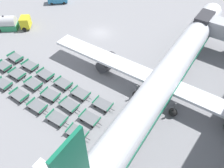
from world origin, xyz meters
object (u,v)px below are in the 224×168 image
(baggage_dolly_row_mid_b_col_f, at_px, (103,104))
(baggage_dolly_row_mid_b_col_a, at_px, (15,58))
(fuel_tanker_primary, at_px, (10,23))
(baggage_dolly_row_mid_a_col_a, at_px, (3,66))
(baggage_dolly_row_near_col_d, at_px, (37,106))
(airplane, at_px, (168,75))
(baggage_dolly_row_mid_a_col_c, at_px, (33,84))
(baggage_dolly_row_mid_b_col_d, at_px, (63,83))
(baggage_dolly_row_mid_a_col_f, at_px, (90,118))
(baggage_dolly_row_mid_b_col_e, at_px, (81,93))
(baggage_dolly_row_near_col_b, at_px, (3,84))
(baggage_dolly_row_near_col_e, at_px, (57,118))
(baggage_dolly_row_near_col_f, at_px, (77,133))
(baggage_dolly_row_mid_b_col_b, at_px, (30,66))
(baggage_dolly_row_near_col_c, at_px, (19,95))
(baggage_dolly_row_mid_a_col_b, at_px, (17,74))
(baggage_dolly_row_mid_a_col_e, at_px, (70,105))
(baggage_dolly_row_mid_b_col_c, at_px, (46,75))
(baggage_dolly_row_mid_a_col_d, at_px, (51,95))

(baggage_dolly_row_mid_b_col_f, bearing_deg, baggage_dolly_row_mid_b_col_a, -175.19)
(fuel_tanker_primary, height_order, baggage_dolly_row_mid_a_col_a, fuel_tanker_primary)
(baggage_dolly_row_near_col_d, xyz_separation_m, baggage_dolly_row_mid_b_col_f, (7.08, 6.08, 0.00))
(airplane, xyz_separation_m, baggage_dolly_row_mid_a_col_c, (-16.52, -11.93, -2.91))
(baggage_dolly_row_mid_b_col_a, bearing_deg, baggage_dolly_row_mid_b_col_d, 4.64)
(baggage_dolly_row_mid_a_col_f, bearing_deg, baggage_dolly_row_mid_b_col_e, 149.21)
(baggage_dolly_row_mid_b_col_d, xyz_separation_m, baggage_dolly_row_mid_b_col_e, (3.60, 0.19, 0.00))
(baggage_dolly_row_near_col_b, bearing_deg, baggage_dolly_row_near_col_e, 4.51)
(baggage_dolly_row_near_col_f, distance_m, baggage_dolly_row_mid_a_col_f, 2.69)
(baggage_dolly_row_near_col_d, xyz_separation_m, baggage_dolly_row_mid_a_col_f, (7.26, 3.14, 0.00))
(baggage_dolly_row_near_col_b, bearing_deg, airplane, 36.36)
(baggage_dolly_row_mid_b_col_b, bearing_deg, baggage_dolly_row_near_col_b, -86.81)
(baggage_dolly_row_near_col_c, bearing_deg, baggage_dolly_row_mid_b_col_f, 30.81)
(fuel_tanker_primary, bearing_deg, baggage_dolly_row_mid_a_col_b, -29.94)
(baggage_dolly_row_mid_a_col_f, relative_size, baggage_dolly_row_mid_b_col_a, 1.01)
(baggage_dolly_row_near_col_c, distance_m, baggage_dolly_row_mid_a_col_b, 4.92)
(airplane, relative_size, baggage_dolly_row_mid_a_col_c, 13.57)
(baggage_dolly_row_near_col_c, relative_size, baggage_dolly_row_mid_a_col_a, 1.00)
(fuel_tanker_primary, xyz_separation_m, baggage_dolly_row_mid_a_col_c, (17.45, -7.54, -0.80))
(baggage_dolly_row_near_col_c, xyz_separation_m, baggage_dolly_row_near_col_d, (3.76, 0.38, 0.00))
(baggage_dolly_row_mid_a_col_e, relative_size, baggage_dolly_row_mid_b_col_a, 1.00)
(baggage_dolly_row_near_col_e, xyz_separation_m, baggage_dolly_row_mid_b_col_c, (-8.08, 4.62, 0.00))
(baggage_dolly_row_near_col_b, xyz_separation_m, baggage_dolly_row_near_col_d, (7.78, 0.55, 0.00))
(baggage_dolly_row_mid_a_col_b, relative_size, baggage_dolly_row_mid_a_col_c, 1.00)
(baggage_dolly_row_mid_b_col_a, bearing_deg, baggage_dolly_row_mid_b_col_f, 4.81)
(baggage_dolly_row_mid_a_col_e, xyz_separation_m, baggage_dolly_row_mid_b_col_b, (-11.51, 1.79, 0.00))
(airplane, distance_m, baggage_dolly_row_near_col_d, 19.21)
(airplane, height_order, baggage_dolly_row_mid_b_col_f, airplane)
(baggage_dolly_row_mid_b_col_d, distance_m, baggage_dolly_row_mid_b_col_f, 7.57)
(baggage_dolly_row_mid_a_col_f, bearing_deg, baggage_dolly_row_near_col_f, -83.92)
(baggage_dolly_row_near_col_d, xyz_separation_m, baggage_dolly_row_mid_b_col_b, (-8.07, 4.79, 0.00))
(airplane, height_order, baggage_dolly_row_mid_a_col_f, airplane)
(airplane, relative_size, baggage_dolly_row_near_col_c, 13.54)
(baggage_dolly_row_mid_b_col_a, distance_m, baggage_dolly_row_mid_b_col_f, 19.08)
(airplane, distance_m, baggage_dolly_row_mid_a_col_d, 17.49)
(baggage_dolly_row_near_col_d, height_order, baggage_dolly_row_near_col_e, same)
(baggage_dolly_row_near_col_d, xyz_separation_m, baggage_dolly_row_mid_b_col_a, (-11.93, 4.48, 0.00))
(baggage_dolly_row_near_col_e, bearing_deg, baggage_dolly_row_mid_b_col_a, 165.33)
(baggage_dolly_row_near_col_e, distance_m, baggage_dolly_row_mid_b_col_d, 6.62)
(baggage_dolly_row_near_col_c, xyz_separation_m, baggage_dolly_row_near_col_f, (11.31, 0.85, 0.00))
(baggage_dolly_row_mid_a_col_c, height_order, baggage_dolly_row_mid_a_col_f, same)
(baggage_dolly_row_near_col_e, xyz_separation_m, baggage_dolly_row_mid_a_col_a, (-15.36, 1.49, 0.00))
(baggage_dolly_row_mid_a_col_e, height_order, baggage_dolly_row_mid_b_col_d, same)
(baggage_dolly_row_mid_b_col_a, height_order, baggage_dolly_row_mid_b_col_b, same)
(baggage_dolly_row_near_col_f, height_order, baggage_dolly_row_mid_b_col_f, same)
(baggage_dolly_row_near_col_c, height_order, baggage_dolly_row_near_col_f, same)
(baggage_dolly_row_mid_a_col_d, relative_size, baggage_dolly_row_mid_b_col_f, 1.01)
(baggage_dolly_row_mid_b_col_d, bearing_deg, baggage_dolly_row_mid_a_col_d, -84.35)
(airplane, xyz_separation_m, baggage_dolly_row_mid_b_col_e, (-9.32, -8.73, -2.91))
(baggage_dolly_row_near_col_b, distance_m, baggage_dolly_row_mid_a_col_c, 4.74)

